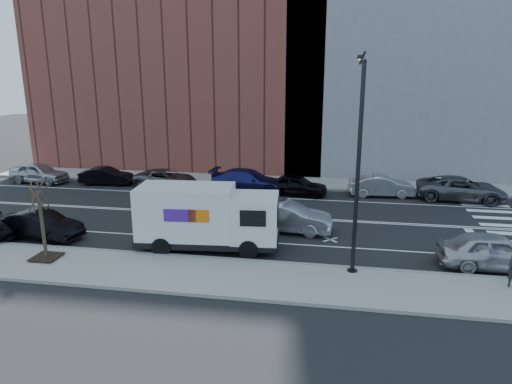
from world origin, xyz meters
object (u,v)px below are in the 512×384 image
(far_parked_b, at_px, (106,176))
(far_parked_a, at_px, (39,173))
(driving_sedan, at_px, (286,217))
(fedex_van, at_px, (206,217))
(near_parked_front, at_px, (495,251))

(far_parked_b, bearing_deg, far_parked_a, 88.98)
(far_parked_b, height_order, driving_sedan, driving_sedan)
(fedex_van, xyz_separation_m, far_parked_b, (-11.37, 11.57, -1.00))
(near_parked_front, bearing_deg, driving_sedan, 69.46)
(fedex_van, xyz_separation_m, far_parked_a, (-16.94, 11.26, -0.88))
(far_parked_b, bearing_deg, fedex_van, -139.66)
(far_parked_a, xyz_separation_m, far_parked_b, (5.58, 0.31, -0.12))
(fedex_van, distance_m, far_parked_a, 20.37)
(driving_sedan, distance_m, near_parked_front, 10.25)
(fedex_van, bearing_deg, near_parked_front, -5.52)
(fedex_van, distance_m, far_parked_b, 16.25)
(fedex_van, relative_size, far_parked_a, 1.53)
(driving_sedan, height_order, near_parked_front, near_parked_front)
(far_parked_a, relative_size, near_parked_front, 0.96)
(fedex_van, height_order, near_parked_front, fedex_van)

